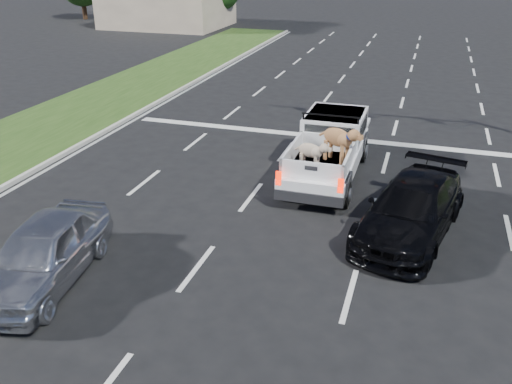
# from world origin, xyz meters

# --- Properties ---
(ground) EXTENTS (160.00, 160.00, 0.00)m
(ground) POSITION_xyz_m (0.00, 0.00, 0.00)
(ground) COLOR black
(ground) RESTS_ON ground
(road_markings) EXTENTS (17.75, 60.00, 0.01)m
(road_markings) POSITION_xyz_m (0.00, 6.56, 0.01)
(road_markings) COLOR silver
(road_markings) RESTS_ON ground
(grass_median_left) EXTENTS (5.00, 60.00, 0.10)m
(grass_median_left) POSITION_xyz_m (-11.50, 6.00, 0.05)
(grass_median_left) COLOR #234013
(grass_median_left) RESTS_ON ground
(curb_left) EXTENTS (0.15, 60.00, 0.14)m
(curb_left) POSITION_xyz_m (-9.05, 6.00, 0.07)
(curb_left) COLOR #AAA69B
(curb_left) RESTS_ON ground
(building_left) EXTENTS (10.00, 8.00, 4.40)m
(building_left) POSITION_xyz_m (-20.00, 36.00, 2.20)
(building_left) COLOR #C8B498
(building_left) RESTS_ON ground
(pickup_truck) EXTENTS (2.18, 5.34, 2.00)m
(pickup_truck) POSITION_xyz_m (0.08, 6.28, 0.95)
(pickup_truck) COLOR black
(pickup_truck) RESTS_ON ground
(silver_sedan) EXTENTS (2.22, 4.33, 1.41)m
(silver_sedan) POSITION_xyz_m (-4.67, -1.45, 0.71)
(silver_sedan) COLOR silver
(silver_sedan) RESTS_ON ground
(black_coupe) EXTENTS (2.95, 5.13, 1.40)m
(black_coupe) POSITION_xyz_m (2.77, 3.12, 0.70)
(black_coupe) COLOR black
(black_coupe) RESTS_ON ground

